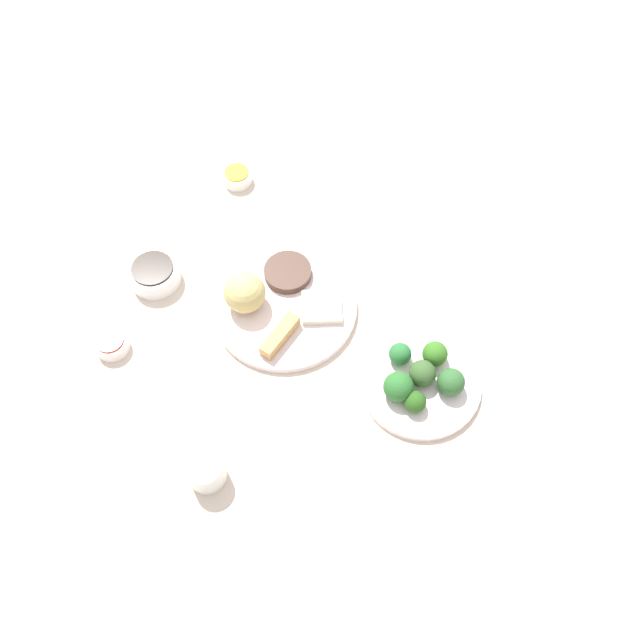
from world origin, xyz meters
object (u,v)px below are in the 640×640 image
object	(u,v)px
main_plate	(284,308)
teacup	(206,471)
broccoli_plate	(420,383)
sauce_ramekin_sweet_and_sour	(112,344)
sauce_ramekin_hot_mustard	(237,177)
soy_sauce_bowl	(154,274)

from	to	relation	value
main_plate	teacup	bearing A→B (deg)	168.17
broccoli_plate	sauce_ramekin_sweet_and_sour	xyz separation A→B (m)	(-0.01, 0.56, 0.01)
main_plate	sauce_ramekin_hot_mustard	bearing A→B (deg)	26.79
sauce_ramekin_hot_mustard	main_plate	bearing A→B (deg)	-153.21
sauce_ramekin_sweet_and_sour	main_plate	bearing A→B (deg)	-67.32
main_plate	broccoli_plate	xyz separation A→B (m)	(-0.12, -0.26, -0.00)
broccoli_plate	teacup	bearing A→B (deg)	123.10
soy_sauce_bowl	sauce_ramekin_hot_mustard	xyz separation A→B (m)	(0.27, -0.11, -0.01)
main_plate	soy_sauce_bowl	distance (m)	0.26
main_plate	sauce_ramekin_sweet_and_sour	xyz separation A→B (m)	(-0.12, 0.30, 0.01)
main_plate	teacup	size ratio (longest dim) A/B	4.34
soy_sauce_bowl	sauce_ramekin_sweet_and_sour	bearing A→B (deg)	166.46
main_plate	sauce_ramekin_sweet_and_sour	bearing A→B (deg)	112.68
sauce_ramekin_hot_mustard	sauce_ramekin_sweet_and_sour	xyz separation A→B (m)	(-0.43, 0.14, 0.00)
soy_sauce_bowl	teacup	size ratio (longest dim) A/B	1.54
soy_sauce_bowl	teacup	bearing A→B (deg)	-152.79
soy_sauce_bowl	sauce_ramekin_hot_mustard	bearing A→B (deg)	-21.20
main_plate	sauce_ramekin_sweet_and_sour	size ratio (longest dim) A/B	4.43
sauce_ramekin_hot_mustard	soy_sauce_bowl	bearing A→B (deg)	158.80
main_plate	sauce_ramekin_sweet_and_sour	distance (m)	0.32
broccoli_plate	sauce_ramekin_hot_mustard	distance (m)	0.60
sauce_ramekin_hot_mustard	teacup	xyz separation A→B (m)	(-0.64, -0.08, 0.02)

